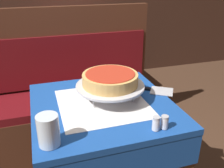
% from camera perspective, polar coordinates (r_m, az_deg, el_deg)
% --- Properties ---
extents(dining_table_front, '(0.68, 0.68, 0.76)m').
position_cam_1_polar(dining_table_front, '(1.30, -2.08, -8.87)').
color(dining_table_front, '#194799').
rests_on(dining_table_front, ground_plane).
extents(dining_table_rear, '(0.76, 0.76, 0.75)m').
position_cam_1_polar(dining_table_rear, '(2.91, -7.79, 10.09)').
color(dining_table_rear, red).
rests_on(dining_table_rear, ground_plane).
extents(booth_bench, '(1.67, 0.48, 1.11)m').
position_cam_1_polar(booth_bench, '(2.11, -12.38, -5.48)').
color(booth_bench, '#4C2819').
rests_on(booth_bench, ground_plane).
extents(pizza_pan_stand, '(0.34, 0.34, 0.08)m').
position_cam_1_polar(pizza_pan_stand, '(1.24, -0.42, -0.56)').
color(pizza_pan_stand, '#ADADB2').
rests_on(pizza_pan_stand, dining_table_front).
extents(deep_dish_pizza, '(0.27, 0.27, 0.06)m').
position_cam_1_polar(deep_dish_pizza, '(1.23, -0.42, 1.16)').
color(deep_dish_pizza, tan).
rests_on(deep_dish_pizza, pizza_pan_stand).
extents(pizza_server, '(0.28, 0.21, 0.01)m').
position_cam_1_polar(pizza_server, '(1.39, 8.50, -1.23)').
color(pizza_server, '#BCBCC1').
rests_on(pizza_server, dining_table_front).
extents(water_glass_near, '(0.08, 0.08, 0.12)m').
position_cam_1_polar(water_glass_near, '(0.96, -14.35, -10.23)').
color(water_glass_near, silver).
rests_on(water_glass_near, dining_table_front).
extents(salt_shaker, '(0.03, 0.03, 0.06)m').
position_cam_1_polar(salt_shaker, '(1.04, 10.05, -8.86)').
color(salt_shaker, silver).
rests_on(salt_shaker, dining_table_front).
extents(pepper_shaker, '(0.03, 0.03, 0.06)m').
position_cam_1_polar(pepper_shaker, '(1.06, 11.93, -8.53)').
color(pepper_shaker, silver).
rests_on(pepper_shaker, dining_table_front).
extents(condiment_caddy, '(0.15, 0.15, 0.15)m').
position_cam_1_polar(condiment_caddy, '(2.81, -5.71, 12.55)').
color(condiment_caddy, black).
rests_on(condiment_caddy, dining_table_rear).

